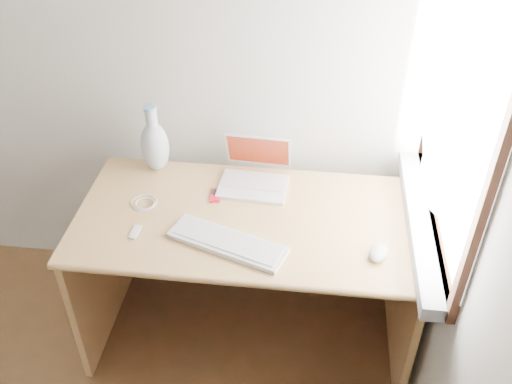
# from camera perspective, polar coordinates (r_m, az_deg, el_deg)

# --- Properties ---
(back_wall) EXTENTS (3.50, 0.04, 2.60)m
(back_wall) POSITION_cam_1_polar(r_m,az_deg,el_deg) (2.72, -21.70, 14.53)
(back_wall) COLOR silver
(back_wall) RESTS_ON floor
(window) EXTENTS (0.11, 0.99, 1.10)m
(window) POSITION_cam_1_polar(r_m,az_deg,el_deg) (2.08, 19.14, 7.36)
(window) COLOR white
(window) RESTS_ON right_wall
(desk) EXTENTS (1.41, 0.71, 0.75)m
(desk) POSITION_cam_1_polar(r_m,az_deg,el_deg) (2.55, -0.57, -4.97)
(desk) COLOR tan
(desk) RESTS_ON floor
(laptop) EXTENTS (0.31, 0.26, 0.20)m
(laptop) POSITION_cam_1_polar(r_m,az_deg,el_deg) (2.50, -0.19, 1.81)
(laptop) COLOR white
(laptop) RESTS_ON desk
(external_keyboard) EXTENTS (0.49, 0.29, 0.02)m
(external_keyboard) POSITION_cam_1_polar(r_m,az_deg,el_deg) (2.21, -2.88, -5.04)
(external_keyboard) COLOR white
(external_keyboard) RESTS_ON desk
(mouse) EXTENTS (0.10, 0.12, 0.04)m
(mouse) POSITION_cam_1_polar(r_m,az_deg,el_deg) (2.21, 12.17, -5.93)
(mouse) COLOR white
(mouse) RESTS_ON desk
(ipod) EXTENTS (0.05, 0.10, 0.01)m
(ipod) POSITION_cam_1_polar(r_m,az_deg,el_deg) (2.45, -4.09, -0.36)
(ipod) COLOR red
(ipod) RESTS_ON desk
(cable_coil) EXTENTS (0.13, 0.13, 0.01)m
(cable_coil) POSITION_cam_1_polar(r_m,az_deg,el_deg) (2.45, -11.17, -1.06)
(cable_coil) COLOR white
(cable_coil) RESTS_ON desk
(remote) EXTENTS (0.04, 0.08, 0.01)m
(remote) POSITION_cam_1_polar(r_m,az_deg,el_deg) (2.32, -12.01, -3.92)
(remote) COLOR white
(remote) RESTS_ON desk
(vase) EXTENTS (0.13, 0.13, 0.32)m
(vase) POSITION_cam_1_polar(r_m,az_deg,el_deg) (2.58, -10.09, 4.68)
(vase) COLOR silver
(vase) RESTS_ON desk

